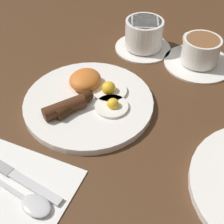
% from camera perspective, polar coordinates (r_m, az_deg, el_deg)
% --- Properties ---
extents(ground_plane, '(3.00, 3.00, 0.00)m').
position_cam_1_polar(ground_plane, '(0.66, -4.26, 1.23)').
color(ground_plane, '#4C301C').
extents(breakfast_plate_near, '(0.27, 0.27, 0.05)m').
position_cam_1_polar(breakfast_plate_near, '(0.65, -4.36, 2.23)').
color(breakfast_plate_near, white).
rests_on(breakfast_plate_near, ground_plane).
extents(teacup_near, '(0.14, 0.14, 0.08)m').
position_cam_1_polar(teacup_near, '(0.82, 5.82, 13.66)').
color(teacup_near, white).
rests_on(teacup_near, ground_plane).
extents(teacup_far, '(0.17, 0.17, 0.07)m').
position_cam_1_polar(teacup_far, '(0.79, 15.74, 10.23)').
color(teacup_far, white).
rests_on(teacup_far, ground_plane).
extents(napkin, '(0.15, 0.22, 0.01)m').
position_cam_1_polar(napkin, '(0.56, -17.96, -12.11)').
color(napkin, white).
rests_on(napkin, ground_plane).
extents(knife, '(0.04, 0.19, 0.01)m').
position_cam_1_polar(knife, '(0.56, -18.13, -10.41)').
color(knife, silver).
rests_on(knife, napkin).
extents(spoon, '(0.04, 0.19, 0.01)m').
position_cam_1_polar(spoon, '(0.52, -15.22, -15.25)').
color(spoon, silver).
rests_on(spoon, napkin).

